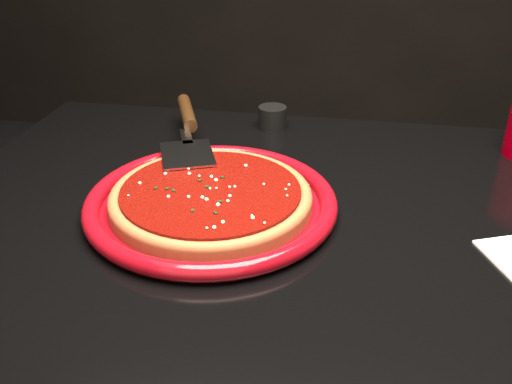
% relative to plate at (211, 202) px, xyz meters
% --- Properties ---
extents(plate, '(0.39, 0.39, 0.03)m').
position_rel_plate_xyz_m(plate, '(0.00, 0.00, 0.00)').
color(plate, maroon).
rests_on(plate, table).
extents(pizza_crust, '(0.31, 0.31, 0.01)m').
position_rel_plate_xyz_m(pizza_crust, '(0.00, 0.00, 0.00)').
color(pizza_crust, brown).
rests_on(pizza_crust, plate).
extents(pizza_crust_rim, '(0.31, 0.31, 0.02)m').
position_rel_plate_xyz_m(pizza_crust_rim, '(0.00, 0.00, 0.01)').
color(pizza_crust_rim, brown).
rests_on(pizza_crust_rim, plate).
extents(pizza_sauce, '(0.28, 0.28, 0.01)m').
position_rel_plate_xyz_m(pizza_sauce, '(0.00, 0.00, 0.02)').
color(pizza_sauce, '#6F0B05').
rests_on(pizza_sauce, plate).
extents(parmesan_dusting, '(0.25, 0.25, 0.01)m').
position_rel_plate_xyz_m(parmesan_dusting, '(0.00, 0.00, 0.02)').
color(parmesan_dusting, beige).
rests_on(parmesan_dusting, plate).
extents(basil_flecks, '(0.23, 0.23, 0.00)m').
position_rel_plate_xyz_m(basil_flecks, '(0.00, 0.00, 0.02)').
color(basil_flecks, black).
rests_on(basil_flecks, plate).
extents(pizza_server, '(0.22, 0.36, 0.03)m').
position_rel_plate_xyz_m(pizza_server, '(-0.09, 0.19, 0.03)').
color(pizza_server, silver).
rests_on(pizza_server, plate).
extents(ramekin, '(0.05, 0.05, 0.04)m').
position_rel_plate_xyz_m(ramekin, '(0.04, 0.33, 0.01)').
color(ramekin, black).
rests_on(ramekin, table).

